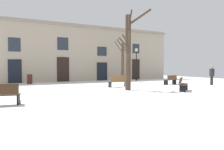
{
  "coord_description": "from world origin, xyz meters",
  "views": [
    {
      "loc": [
        -7.05,
        -12.78,
        1.61
      ],
      "look_at": [
        0.0,
        1.84,
        0.96
      ],
      "focal_mm": 31.18,
      "sensor_mm": 36.0,
      "label": 1
    }
  ],
  "objects_px": {
    "streetlamp": "(136,61)",
    "litter_bin": "(30,79)",
    "tree_foreground": "(123,60)",
    "bench_facing_shops": "(171,80)",
    "bench_near_center_tree": "(183,84)",
    "tree_right_of_center": "(129,49)",
    "bench_far_corner": "(119,81)",
    "person_by_shop_door": "(212,74)"
  },
  "relations": [
    {
      "from": "bench_facing_shops",
      "to": "bench_far_corner",
      "type": "bearing_deg",
      "value": -17.57
    },
    {
      "from": "person_by_shop_door",
      "to": "bench_near_center_tree",
      "type": "bearing_deg",
      "value": -55.33
    },
    {
      "from": "streetlamp",
      "to": "litter_bin",
      "type": "relative_size",
      "value": 4.36
    },
    {
      "from": "tree_right_of_center",
      "to": "tree_foreground",
      "type": "bearing_deg",
      "value": 63.91
    },
    {
      "from": "streetlamp",
      "to": "bench_facing_shops",
      "type": "relative_size",
      "value": 2.4
    },
    {
      "from": "bench_far_corner",
      "to": "litter_bin",
      "type": "bearing_deg",
      "value": -53.93
    },
    {
      "from": "bench_far_corner",
      "to": "person_by_shop_door",
      "type": "distance_m",
      "value": 8.65
    },
    {
      "from": "tree_foreground",
      "to": "streetlamp",
      "type": "bearing_deg",
      "value": 21.01
    },
    {
      "from": "tree_right_of_center",
      "to": "bench_far_corner",
      "type": "height_order",
      "value": "tree_right_of_center"
    },
    {
      "from": "bench_near_center_tree",
      "to": "person_by_shop_door",
      "type": "height_order",
      "value": "person_by_shop_door"
    },
    {
      "from": "tree_foreground",
      "to": "bench_near_center_tree",
      "type": "xyz_separation_m",
      "value": [
        -0.48,
        -9.37,
        -1.95
      ]
    },
    {
      "from": "streetlamp",
      "to": "bench_far_corner",
      "type": "bearing_deg",
      "value": -132.78
    },
    {
      "from": "tree_right_of_center",
      "to": "streetlamp",
      "type": "relative_size",
      "value": 1.48
    },
    {
      "from": "streetlamp",
      "to": "bench_near_center_tree",
      "type": "height_order",
      "value": "streetlamp"
    },
    {
      "from": "litter_bin",
      "to": "bench_near_center_tree",
      "type": "distance_m",
      "value": 13.98
    },
    {
      "from": "tree_right_of_center",
      "to": "tree_foreground",
      "type": "relative_size",
      "value": 1.23
    },
    {
      "from": "bench_far_corner",
      "to": "tree_right_of_center",
      "type": "bearing_deg",
      "value": 70.88
    },
    {
      "from": "tree_right_of_center",
      "to": "tree_foreground",
      "type": "xyz_separation_m",
      "value": [
        3.62,
        7.39,
        -0.49
      ]
    },
    {
      "from": "tree_foreground",
      "to": "bench_facing_shops",
      "type": "distance_m",
      "value": 6.06
    },
    {
      "from": "tree_foreground",
      "to": "tree_right_of_center",
      "type": "bearing_deg",
      "value": -116.09
    },
    {
      "from": "litter_bin",
      "to": "bench_near_center_tree",
      "type": "relative_size",
      "value": 0.61
    },
    {
      "from": "bench_far_corner",
      "to": "bench_near_center_tree",
      "type": "relative_size",
      "value": 1.23
    },
    {
      "from": "tree_foreground",
      "to": "litter_bin",
      "type": "height_order",
      "value": "tree_foreground"
    },
    {
      "from": "tree_right_of_center",
      "to": "bench_near_center_tree",
      "type": "relative_size",
      "value": 3.95
    },
    {
      "from": "tree_right_of_center",
      "to": "bench_facing_shops",
      "type": "relative_size",
      "value": 3.55
    },
    {
      "from": "streetlamp",
      "to": "tree_right_of_center",
      "type": "bearing_deg",
      "value": -125.92
    },
    {
      "from": "bench_near_center_tree",
      "to": "bench_facing_shops",
      "type": "bearing_deg",
      "value": 18.27
    },
    {
      "from": "tree_foreground",
      "to": "streetlamp",
      "type": "distance_m",
      "value": 2.57
    },
    {
      "from": "tree_right_of_center",
      "to": "streetlamp",
      "type": "xyz_separation_m",
      "value": [
        6.02,
        8.31,
        -0.49
      ]
    },
    {
      "from": "tree_right_of_center",
      "to": "streetlamp",
      "type": "bearing_deg",
      "value": 54.08
    },
    {
      "from": "person_by_shop_door",
      "to": "tree_foreground",
      "type": "bearing_deg",
      "value": -130.27
    },
    {
      "from": "tree_foreground",
      "to": "streetlamp",
      "type": "relative_size",
      "value": 1.2
    },
    {
      "from": "streetlamp",
      "to": "bench_facing_shops",
      "type": "xyz_separation_m",
      "value": [
        -0.21,
        -6.22,
        -1.98
      ]
    },
    {
      "from": "tree_right_of_center",
      "to": "tree_foreground",
      "type": "distance_m",
      "value": 8.24
    },
    {
      "from": "litter_bin",
      "to": "bench_near_center_tree",
      "type": "height_order",
      "value": "bench_near_center_tree"
    },
    {
      "from": "bench_facing_shops",
      "to": "bench_near_center_tree",
      "type": "height_order",
      "value": "bench_near_center_tree"
    },
    {
      "from": "tree_right_of_center",
      "to": "bench_near_center_tree",
      "type": "distance_m",
      "value": 4.45
    },
    {
      "from": "person_by_shop_door",
      "to": "tree_right_of_center",
      "type": "bearing_deg",
      "value": -74.9
    },
    {
      "from": "tree_foreground",
      "to": "person_by_shop_door",
      "type": "relative_size",
      "value": 2.73
    },
    {
      "from": "bench_facing_shops",
      "to": "bench_near_center_tree",
      "type": "relative_size",
      "value": 1.11
    },
    {
      "from": "bench_facing_shops",
      "to": "bench_near_center_tree",
      "type": "bearing_deg",
      "value": 40.69
    },
    {
      "from": "tree_foreground",
      "to": "person_by_shop_door",
      "type": "distance_m",
      "value": 9.06
    }
  ]
}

